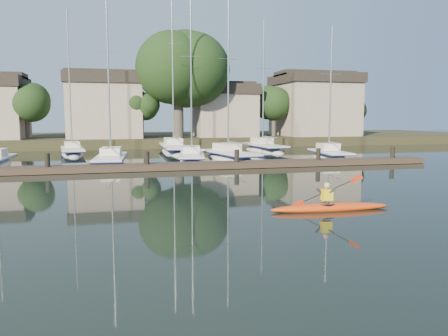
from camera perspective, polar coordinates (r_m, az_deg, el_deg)
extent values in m
plane|color=black|center=(15.47, 4.94, -6.09)|extent=(160.00, 160.00, 0.00)
ellipsoid|color=#DB4F10|center=(16.53, 13.72, -5.07)|extent=(4.61, 0.85, 0.35)
cylinder|color=black|center=(16.44, 13.25, -4.72)|extent=(0.72, 0.72, 0.09)
imported|color=#2B2629|center=(16.38, 13.28, -3.47)|extent=(0.26, 0.37, 0.99)
cube|color=yellow|center=(16.38, 13.28, -3.42)|extent=(0.40, 0.30, 0.41)
sphere|color=tan|center=(16.32, 13.32, -2.23)|extent=(0.22, 0.22, 0.22)
cube|color=#443127|center=(28.87, -4.07, 0.31)|extent=(34.00, 2.00, 0.35)
cylinder|color=black|center=(28.73, -22.04, 0.00)|extent=(0.32, 0.32, 1.80)
cylinder|color=black|center=(28.50, -10.02, 0.35)|extent=(0.32, 0.32, 1.80)
cylinder|color=black|center=(29.52, 1.68, 0.67)|extent=(0.32, 0.32, 1.80)
cylinder|color=black|center=(31.66, 12.20, 0.93)|extent=(0.32, 0.32, 1.80)
cylinder|color=black|center=(34.71, 21.13, 1.13)|extent=(0.32, 0.32, 1.80)
ellipsoid|color=white|center=(32.50, -14.54, -0.13)|extent=(2.71, 8.55, 1.88)
cube|color=white|center=(32.41, -14.59, 1.43)|extent=(2.49, 7.03, 0.14)
cube|color=#171B50|center=(32.42, -14.59, 1.29)|extent=(2.58, 7.20, 0.08)
cube|color=silver|center=(32.88, -14.53, 2.15)|extent=(1.56, 2.45, 0.54)
cylinder|color=#9EA0A5|center=(32.68, -14.87, 11.98)|extent=(0.12, 0.12, 11.88)
cylinder|color=#9EA0A5|center=(31.09, -14.83, 2.67)|extent=(0.32, 3.19, 0.08)
cylinder|color=#9EA0A5|center=(32.84, -14.95, 14.46)|extent=(1.58, 0.15, 0.03)
ellipsoid|color=white|center=(34.06, -4.22, 0.41)|extent=(3.35, 8.51, 1.75)
cube|color=white|center=(33.98, -4.23, 1.80)|extent=(3.00, 7.02, 0.13)
cube|color=#171B50|center=(33.99, -4.23, 1.68)|extent=(3.10, 7.20, 0.07)
cube|color=silver|center=(34.45, -4.23, 2.44)|extent=(1.68, 2.51, 0.51)
cylinder|color=#9EA0A5|center=(34.25, -4.32, 11.96)|extent=(0.11, 0.11, 11.99)
cylinder|color=#9EA0A5|center=(32.69, -4.26, 2.90)|extent=(0.62, 3.12, 0.07)
cylinder|color=#9EA0A5|center=(34.41, -4.34, 14.35)|extent=(1.46, 0.28, 0.03)
ellipsoid|color=white|center=(34.72, 0.74, 0.47)|extent=(3.88, 8.77, 2.02)
cube|color=white|center=(34.63, 0.74, 2.04)|extent=(3.47, 7.25, 0.15)
cube|color=#171B50|center=(34.64, 0.74, 1.90)|extent=(3.59, 7.43, 0.08)
cube|color=silver|center=(35.06, 0.37, 2.75)|extent=(1.93, 2.63, 0.58)
cylinder|color=#9EA0A5|center=(34.88, 0.57, 11.77)|extent=(0.13, 0.13, 11.68)
cylinder|color=#9EA0A5|center=(33.44, 1.71, 3.33)|extent=(0.73, 3.18, 0.08)
cylinder|color=#9EA0A5|center=(35.03, 0.57, 14.05)|extent=(1.67, 0.37, 0.03)
ellipsoid|color=white|center=(36.92, 13.61, 0.69)|extent=(2.92, 7.21, 1.90)
cube|color=white|center=(36.84, 13.65, 2.08)|extent=(2.67, 5.94, 0.14)
cube|color=#171B50|center=(36.84, 13.64, 1.96)|extent=(2.76, 6.09, 0.08)
cube|color=silver|center=(37.20, 13.43, 2.71)|extent=(1.62, 2.11, 0.55)
cylinder|color=#9EA0A5|center=(36.98, 13.75, 9.94)|extent=(0.12, 0.12, 10.01)
cylinder|color=#9EA0A5|center=(35.80, 14.28, 3.22)|extent=(0.39, 2.65, 0.08)
cylinder|color=#9EA0A5|center=(37.07, 13.80, 11.79)|extent=(1.59, 0.22, 0.03)
ellipsoid|color=white|center=(42.00, -19.15, 1.25)|extent=(2.99, 8.61, 1.78)
cube|color=white|center=(41.94, -19.20, 2.40)|extent=(2.71, 7.09, 0.13)
cube|color=#171B50|center=(41.94, -19.19, 2.30)|extent=(2.80, 7.27, 0.07)
cube|color=silver|center=(42.42, -19.24, 2.91)|extent=(1.59, 2.50, 0.52)
cylinder|color=#9EA0A5|center=(42.21, -19.54, 10.76)|extent=(0.11, 0.11, 12.18)
cylinder|color=#9EA0A5|center=(40.63, -19.18, 3.33)|extent=(0.47, 3.19, 0.07)
cylinder|color=#9EA0A5|center=(42.35, -19.62, 12.73)|extent=(1.49, 0.21, 0.03)
ellipsoid|color=white|center=(42.45, -6.53, 1.56)|extent=(2.56, 11.11, 2.10)
cube|color=white|center=(42.37, -6.54, 2.90)|extent=(2.41, 9.12, 0.15)
cube|color=#171B50|center=(42.37, -6.54, 2.78)|extent=(2.50, 9.34, 0.09)
cube|color=silver|center=(43.00, -6.65, 3.50)|extent=(1.62, 3.13, 0.61)
cylinder|color=#9EA0A5|center=(42.89, -6.74, 13.38)|extent=(0.13, 0.13, 15.49)
cylinder|color=#9EA0A5|center=(40.67, -6.31, 3.99)|extent=(0.18, 4.20, 0.09)
cylinder|color=#9EA0A5|center=(43.15, -6.77, 15.83)|extent=(1.77, 0.07, 0.03)
ellipsoid|color=white|center=(43.64, 5.21, 1.72)|extent=(3.02, 8.89, 2.07)
cube|color=white|center=(43.56, 5.22, 3.01)|extent=(2.77, 7.31, 0.15)
cube|color=#171B50|center=(43.57, 5.22, 2.89)|extent=(2.88, 7.49, 0.09)
cube|color=silver|center=(44.02, 4.95, 3.57)|extent=(1.73, 2.56, 0.60)
cylinder|color=#9EA0A5|center=(43.83, 5.17, 10.95)|extent=(0.13, 0.13, 12.00)
cylinder|color=#9EA0A5|center=(42.32, 5.96, 4.07)|extent=(0.37, 3.31, 0.09)
cylinder|color=#9EA0A5|center=(43.96, 5.19, 12.82)|extent=(1.74, 0.18, 0.03)
cube|color=#2B3319|center=(58.54, -9.14, 3.81)|extent=(90.00, 24.00, 1.00)
cube|color=#A69385|center=(52.28, -15.26, 7.15)|extent=(8.00, 8.00, 6.00)
cube|color=#2F2922|center=(52.44, -15.39, 11.08)|extent=(8.40, 8.40, 1.20)
cube|color=#A69385|center=(53.83, -0.07, 6.84)|extent=(7.00, 7.00, 5.00)
cube|color=#2F2922|center=(53.93, -0.07, 10.13)|extent=(7.35, 7.35, 1.20)
cube|color=#A69385|center=(57.90, 11.63, 7.44)|extent=(9.00, 9.00, 6.50)
cube|color=#2F2922|center=(58.08, 11.73, 11.24)|extent=(9.45, 9.45, 1.20)
cylinder|color=#4D433E|center=(49.75, -6.01, 6.81)|extent=(1.20, 1.20, 5.00)
sphere|color=black|center=(50.00, -6.08, 12.54)|extent=(8.50, 8.50, 8.50)
cylinder|color=#4D433E|center=(51.09, -24.30, 5.12)|extent=(0.48, 0.48, 3.00)
sphere|color=black|center=(51.10, -24.43, 7.92)|extent=(3.40, 3.40, 3.40)
cylinder|color=#4D433E|center=(49.86, -10.65, 5.46)|extent=(0.38, 0.38, 2.80)
sphere|color=black|center=(49.86, -10.70, 7.99)|extent=(2.72, 2.72, 2.72)
cylinder|color=#4D433E|center=(54.18, 6.52, 5.84)|extent=(0.50, 0.50, 3.20)
sphere|color=black|center=(54.20, 6.56, 8.64)|extent=(3.57, 3.57, 3.57)
cylinder|color=#4D433E|center=(57.13, 16.53, 5.35)|extent=(0.41, 0.41, 2.60)
sphere|color=black|center=(57.13, 16.60, 7.51)|extent=(2.89, 2.89, 2.89)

